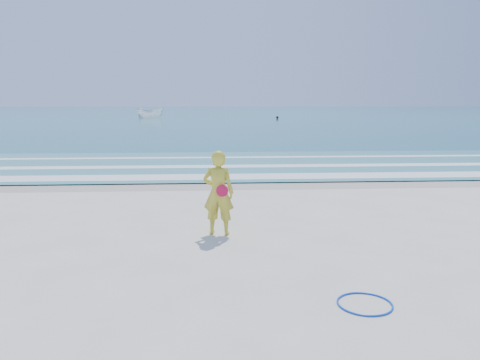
{
  "coord_description": "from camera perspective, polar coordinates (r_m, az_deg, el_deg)",
  "views": [
    {
      "loc": [
        -0.09,
        -7.75,
        3.03
      ],
      "look_at": [
        0.62,
        4.0,
        1.0
      ],
      "focal_mm": 35.0,
      "sensor_mm": 36.0,
      "label": 1
    }
  ],
  "objects": [
    {
      "name": "ground",
      "position": [
        8.32,
        -2.68,
        -11.57
      ],
      "size": [
        400.0,
        400.0,
        0.0
      ],
      "primitive_type": "plane",
      "color": "silver",
      "rests_on": "ground"
    },
    {
      "name": "foam_mid",
      "position": [
        21.16,
        -3.19,
        1.67
      ],
      "size": [
        400.0,
        0.9,
        0.01
      ],
      "primitive_type": "cube",
      "color": "white",
      "rests_on": "shallow"
    },
    {
      "name": "foam_near",
      "position": [
        18.3,
        -3.14,
        0.4
      ],
      "size": [
        400.0,
        1.4,
        0.01
      ],
      "primitive_type": "cube",
      "color": "white",
      "rests_on": "shallow"
    },
    {
      "name": "wet_sand",
      "position": [
        17.02,
        -3.11,
        -0.48
      ],
      "size": [
        400.0,
        2.4,
        0.0
      ],
      "primitive_type": "cube",
      "color": "#B2A893",
      "rests_on": "ground"
    },
    {
      "name": "woman",
      "position": [
        10.51,
        -2.64,
        -1.58
      ],
      "size": [
        0.78,
        0.6,
        1.92
      ],
      "color": "gold",
      "rests_on": "ground"
    },
    {
      "name": "boat",
      "position": [
        79.78,
        -10.85,
        8.08
      ],
      "size": [
        4.6,
        1.76,
        1.77
      ],
      "primitive_type": "imported",
      "rotation": [
        0.0,
        0.0,
        1.56
      ],
      "color": "white",
      "rests_on": "ocean"
    },
    {
      "name": "buoy",
      "position": [
        74.99,
        4.57,
        7.62
      ],
      "size": [
        0.44,
        0.44,
        0.44
      ],
      "primitive_type": "sphere",
      "color": "black",
      "rests_on": "ocean"
    },
    {
      "name": "ocean",
      "position": [
        112.79,
        -3.44,
        8.22
      ],
      "size": [
        400.0,
        190.0,
        0.04
      ],
      "primitive_type": "cube",
      "color": "#19727F",
      "rests_on": "ground"
    },
    {
      "name": "hoop",
      "position": [
        7.47,
        14.96,
        -14.37
      ],
      "size": [
        0.91,
        0.91,
        0.03
      ],
      "primitive_type": "torus",
      "rotation": [
        0.0,
        0.0,
        0.1
      ],
      "color": "blue",
      "rests_on": "ground"
    },
    {
      "name": "foam_far",
      "position": [
        24.43,
        -3.23,
        2.76
      ],
      "size": [
        400.0,
        0.6,
        0.01
      ],
      "primitive_type": "cube",
      "color": "white",
      "rests_on": "shallow"
    },
    {
      "name": "shallow",
      "position": [
        21.96,
        -3.2,
        1.94
      ],
      "size": [
        400.0,
        10.0,
        0.01
      ],
      "primitive_type": "cube",
      "color": "#59B7AD",
      "rests_on": "ocean"
    }
  ]
}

